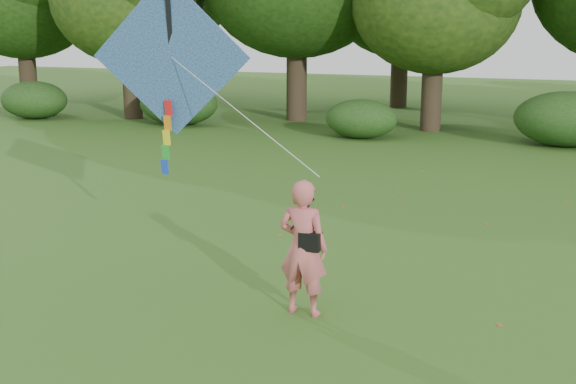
% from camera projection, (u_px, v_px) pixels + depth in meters
% --- Properties ---
extents(ground, '(100.00, 100.00, 0.00)m').
position_uv_depth(ground, '(301.00, 340.00, 9.55)').
color(ground, '#265114').
rests_on(ground, ground).
extents(man_kite_flyer, '(0.74, 0.51, 1.98)m').
position_uv_depth(man_kite_flyer, '(303.00, 248.00, 10.21)').
color(man_kite_flyer, '#CA5F60').
rests_on(man_kite_flyer, ground).
extents(crossbody_bag, '(0.43, 0.20, 0.75)m').
position_uv_depth(crossbody_bag, '(310.00, 240.00, 10.11)').
color(crossbody_bag, black).
rests_on(crossbody_bag, ground).
extents(flying_kite, '(4.55, 1.95, 3.39)m').
position_uv_depth(flying_kite, '(171.00, 59.00, 12.12)').
color(flying_kite, '#223996').
rests_on(flying_kite, ground).
extents(shrub_band, '(39.15, 3.22, 1.88)m').
position_uv_depth(shrub_band, '(454.00, 117.00, 25.57)').
color(shrub_band, '#264919').
rests_on(shrub_band, ground).
extents(fallen_leaves, '(11.18, 14.37, 0.01)m').
position_uv_depth(fallen_leaves, '(423.00, 232.00, 14.50)').
color(fallen_leaves, brown).
rests_on(fallen_leaves, ground).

